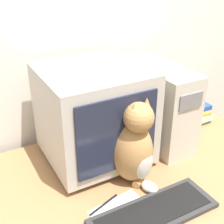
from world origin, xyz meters
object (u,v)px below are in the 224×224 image
Objects in this scene: computer_tower at (158,104)px; book_stack at (194,111)px; pen at (104,205)px; cat at (134,148)px; keyboard at (154,213)px; crt_monitor at (94,114)px.

computer_tower is 0.35m from book_stack.
book_stack is at bearing 12.43° from computer_tower.
cat is at bearing 24.25° from pen.
computer_tower is 0.92× the size of keyboard.
crt_monitor is at bearing 69.35° from pen.
cat is at bearing 78.74° from keyboard.
computer_tower is 3.17× the size of pen.
keyboard is at bearing -114.34° from cat.
crt_monitor is 0.91× the size of keyboard.
crt_monitor reaches higher than cat.
pen is at bearing 136.86° from keyboard.
computer_tower reaches higher than pen.
book_stack is at bearing 38.27° from keyboard.
crt_monitor is 0.48m from keyboard.
book_stack is 0.85m from pen.
crt_monitor is 0.39m from pen.
cat reaches higher than keyboard.
computer_tower is 0.57m from pen.
cat is at bearing -72.90° from crt_monitor.
cat is (-0.27, -0.21, -0.04)m from computer_tower.
keyboard is (0.03, -0.43, -0.21)m from crt_monitor.
pen is (-0.18, -0.08, -0.15)m from cat.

